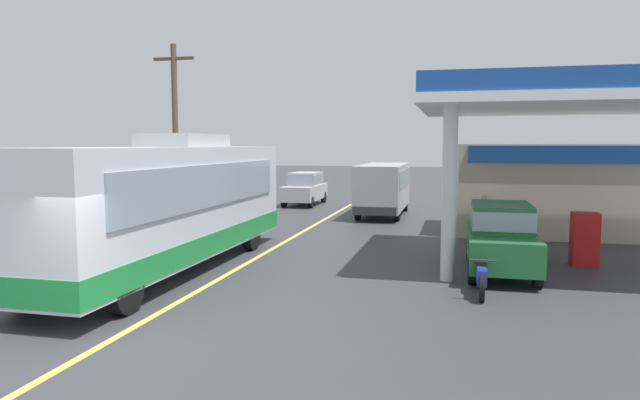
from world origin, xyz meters
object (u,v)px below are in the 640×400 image
coach_bus_main (169,207)px  pedestrian_near_pump (484,215)px  motorcycle_parked_forecourt (481,275)px  car_at_pump (501,234)px  minibus_opposing_lane (383,185)px  car_trailing_behind_bus (305,187)px

coach_bus_main → pedestrian_near_pump: (8.45, 6.63, -0.79)m
coach_bus_main → pedestrian_near_pump: 10.77m
coach_bus_main → motorcycle_parked_forecourt: bearing=-4.6°
motorcycle_parked_forecourt → coach_bus_main: bearing=175.4°
car_at_pump → pedestrian_near_pump: bearing=92.7°
pedestrian_near_pump → coach_bus_main: bearing=-141.9°
car_at_pump → pedestrian_near_pump: (-0.23, 4.75, -0.08)m
car_at_pump → motorcycle_parked_forecourt: (-0.59, -2.53, -0.57)m
coach_bus_main → motorcycle_parked_forecourt: coach_bus_main is taller
minibus_opposing_lane → car_trailing_behind_bus: (-4.89, 3.72, -0.46)m
car_trailing_behind_bus → minibus_opposing_lane: bearing=-37.3°
motorcycle_parked_forecourt → car_trailing_behind_bus: size_ratio=0.43×
car_at_pump → pedestrian_near_pump: size_ratio=2.53×
minibus_opposing_lane → motorcycle_parked_forecourt: (3.99, -14.03, -1.03)m
motorcycle_parked_forecourt → car_trailing_behind_bus: bearing=116.6°
pedestrian_near_pump → car_trailing_behind_bus: size_ratio=0.40×
minibus_opposing_lane → pedestrian_near_pump: (4.36, -6.74, -0.54)m
car_at_pump → car_trailing_behind_bus: bearing=121.9°
minibus_opposing_lane → pedestrian_near_pump: size_ratio=3.69×
car_trailing_behind_bus → motorcycle_parked_forecourt: bearing=-63.4°
pedestrian_near_pump → car_trailing_behind_bus: car_trailing_behind_bus is taller
minibus_opposing_lane → car_trailing_behind_bus: 6.16m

